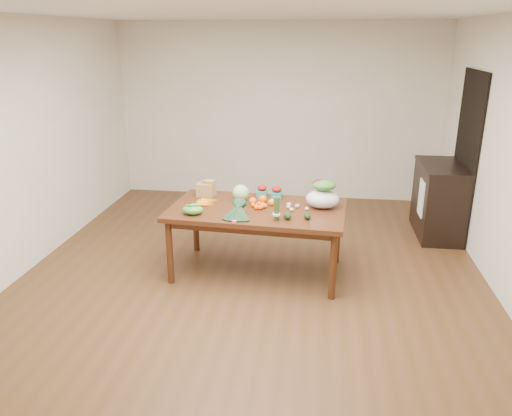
# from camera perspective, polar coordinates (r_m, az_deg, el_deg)

# --- Properties ---
(floor) EXTENTS (6.00, 6.00, 0.00)m
(floor) POSITION_cam_1_polar(r_m,az_deg,el_deg) (5.43, -0.53, -8.11)
(floor) COLOR #55341D
(floor) RESTS_ON ground
(ceiling) EXTENTS (5.00, 6.00, 0.02)m
(ceiling) POSITION_cam_1_polar(r_m,az_deg,el_deg) (4.83, -0.64, 21.68)
(ceiling) COLOR white
(ceiling) RESTS_ON room_walls
(room_walls) EXTENTS (5.02, 6.02, 2.70)m
(room_walls) POSITION_cam_1_polar(r_m,az_deg,el_deg) (4.96, -0.58, 5.89)
(room_walls) COLOR white
(room_walls) RESTS_ON floor
(dining_table) EXTENTS (1.91, 1.15, 0.75)m
(dining_table) POSITION_cam_1_polar(r_m,az_deg,el_deg) (5.43, 0.14, -3.74)
(dining_table) COLOR #492611
(dining_table) RESTS_ON floor
(doorway_dark) EXTENTS (0.02, 1.00, 2.10)m
(doorway_dark) POSITION_cam_1_polar(r_m,az_deg,el_deg) (6.78, 22.84, 5.41)
(doorway_dark) COLOR black
(doorway_dark) RESTS_ON floor
(cabinet) EXTENTS (0.52, 1.02, 0.94)m
(cabinet) POSITION_cam_1_polar(r_m,az_deg,el_deg) (6.86, 20.12, 0.87)
(cabinet) COLOR black
(cabinet) RESTS_ON floor
(dish_towel) EXTENTS (0.02, 0.28, 0.45)m
(dish_towel) POSITION_cam_1_polar(r_m,az_deg,el_deg) (6.60, 18.35, 1.08)
(dish_towel) COLOR white
(dish_towel) RESTS_ON cabinet
(paper_bag) EXTENTS (0.27, 0.23, 0.18)m
(paper_bag) POSITION_cam_1_polar(r_m,az_deg,el_deg) (5.70, -5.82, 2.26)
(paper_bag) COLOR #9A6E45
(paper_bag) RESTS_ON dining_table
(cabbage) EXTENTS (0.18, 0.18, 0.18)m
(cabbage) POSITION_cam_1_polar(r_m,az_deg,el_deg) (5.50, -1.75, 1.74)
(cabbage) COLOR #AED078
(cabbage) RESTS_ON dining_table
(strawberry_basket_a) EXTENTS (0.12, 0.12, 0.10)m
(strawberry_basket_a) POSITION_cam_1_polar(r_m,az_deg,el_deg) (5.66, 0.69, 1.84)
(strawberry_basket_a) COLOR #BA120C
(strawberry_basket_a) RESTS_ON dining_table
(strawberry_basket_b) EXTENTS (0.12, 0.12, 0.11)m
(strawberry_basket_b) POSITION_cam_1_polar(r_m,az_deg,el_deg) (5.60, 2.38, 1.65)
(strawberry_basket_b) COLOR #AC0B11
(strawberry_basket_b) RESTS_ON dining_table
(orange_a) EXTENTS (0.08, 0.08, 0.08)m
(orange_a) POSITION_cam_1_polar(r_m,az_deg,el_deg) (5.38, -0.36, 0.78)
(orange_a) COLOR #FD580F
(orange_a) RESTS_ON dining_table
(orange_b) EXTENTS (0.09, 0.09, 0.09)m
(orange_b) POSITION_cam_1_polar(r_m,az_deg,el_deg) (5.43, 0.77, 0.99)
(orange_b) COLOR orange
(orange_b) RESTS_ON dining_table
(orange_c) EXTENTS (0.08, 0.08, 0.08)m
(orange_c) POSITION_cam_1_polar(r_m,az_deg,el_deg) (5.36, 1.81, 0.65)
(orange_c) COLOR orange
(orange_c) RESTS_ON dining_table
(mandarin_cluster) EXTENTS (0.19, 0.19, 0.08)m
(mandarin_cluster) POSITION_cam_1_polar(r_m,az_deg,el_deg) (5.27, 0.37, 0.37)
(mandarin_cluster) COLOR #FF5D0F
(mandarin_cluster) RESTS_ON dining_table
(carrots) EXTENTS (0.24, 0.26, 0.03)m
(carrots) POSITION_cam_1_polar(r_m,az_deg,el_deg) (5.46, -5.70, 0.67)
(carrots) COLOR orange
(carrots) RESTS_ON dining_table
(snap_pea_bag) EXTENTS (0.21, 0.16, 0.10)m
(snap_pea_bag) POSITION_cam_1_polar(r_m,az_deg,el_deg) (5.14, -7.25, -0.21)
(snap_pea_bag) COLOR green
(snap_pea_bag) RESTS_ON dining_table
(kale_bunch) EXTENTS (0.35, 0.42, 0.16)m
(kale_bunch) POSITION_cam_1_polar(r_m,az_deg,el_deg) (4.96, -2.23, -0.38)
(kale_bunch) COLOR black
(kale_bunch) RESTS_ON dining_table
(asparagus_bundle) EXTENTS (0.09, 0.12, 0.26)m
(asparagus_bundle) POSITION_cam_1_polar(r_m,az_deg,el_deg) (4.91, 2.37, -0.05)
(asparagus_bundle) COLOR #446C31
(asparagus_bundle) RESTS_ON dining_table
(potato_a) EXTENTS (0.05, 0.04, 0.04)m
(potato_a) POSITION_cam_1_polar(r_m,az_deg,el_deg) (5.27, 3.73, 0.12)
(potato_a) COLOR tan
(potato_a) RESTS_ON dining_table
(potato_b) EXTENTS (0.05, 0.04, 0.04)m
(potato_b) POSITION_cam_1_polar(r_m,az_deg,el_deg) (5.20, 4.09, -0.19)
(potato_b) COLOR #D4C27A
(potato_b) RESTS_ON dining_table
(potato_c) EXTENTS (0.05, 0.05, 0.04)m
(potato_c) POSITION_cam_1_polar(r_m,az_deg,el_deg) (5.31, 4.75, 0.24)
(potato_c) COLOR tan
(potato_c) RESTS_ON dining_table
(potato_d) EXTENTS (0.05, 0.05, 0.04)m
(potato_d) POSITION_cam_1_polar(r_m,az_deg,el_deg) (5.35, 3.79, 0.41)
(potato_d) COLOR #D5B97B
(potato_d) RESTS_ON dining_table
(potato_e) EXTENTS (0.05, 0.04, 0.04)m
(potato_e) POSITION_cam_1_polar(r_m,az_deg,el_deg) (5.24, 5.82, -0.09)
(potato_e) COLOR #DBCE7E
(potato_e) RESTS_ON dining_table
(avocado_a) EXTENTS (0.10, 0.12, 0.07)m
(avocado_a) POSITION_cam_1_polar(r_m,az_deg,el_deg) (4.97, 3.61, -0.90)
(avocado_a) COLOR black
(avocado_a) RESTS_ON dining_table
(avocado_b) EXTENTS (0.09, 0.11, 0.07)m
(avocado_b) POSITION_cam_1_polar(r_m,az_deg,el_deg) (4.99, 5.87, -0.93)
(avocado_b) COLOR black
(avocado_b) RESTS_ON dining_table
(salad_bag) EXTENTS (0.37, 0.29, 0.27)m
(salad_bag) POSITION_cam_1_polar(r_m,az_deg,el_deg) (5.31, 7.63, 1.43)
(salad_bag) COLOR silver
(salad_bag) RESTS_ON dining_table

